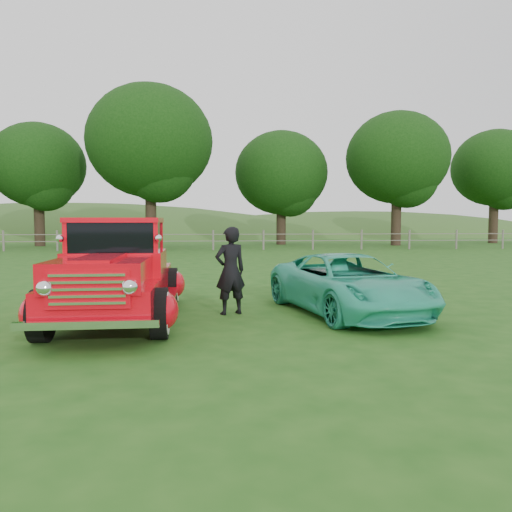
{
  "coord_description": "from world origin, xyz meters",
  "views": [
    {
      "loc": [
        0.09,
        -7.68,
        1.72
      ],
      "look_at": [
        0.82,
        1.2,
        1.1
      ],
      "focal_mm": 35.0,
      "sensor_mm": 36.0,
      "label": 1
    }
  ],
  "objects": [
    {
      "name": "tree_near_east",
      "position": [
        5.0,
        29.0,
        5.25
      ],
      "size": [
        6.8,
        6.8,
        8.33
      ],
      "color": "black",
      "rests_on": "ground"
    },
    {
      "name": "man",
      "position": [
        0.37,
        1.49,
        0.81
      ],
      "size": [
        0.69,
        0.57,
        1.62
      ],
      "primitive_type": "imported",
      "rotation": [
        0.0,
        0.0,
        3.51
      ],
      "color": "black",
      "rests_on": "ground"
    },
    {
      "name": "tree_far_east",
      "position": [
        22.0,
        30.0,
        5.86
      ],
      "size": [
        6.6,
        6.6,
        8.86
      ],
      "color": "black",
      "rests_on": "ground"
    },
    {
      "name": "tree_near_west",
      "position": [
        -4.0,
        25.0,
        6.8
      ],
      "size": [
        8.0,
        8.0,
        10.42
      ],
      "color": "black",
      "rests_on": "ground"
    },
    {
      "name": "tree_mid_east",
      "position": [
        13.0,
        27.0,
        6.17
      ],
      "size": [
        7.2,
        7.2,
        9.44
      ],
      "color": "black",
      "rests_on": "ground"
    },
    {
      "name": "ground",
      "position": [
        0.0,
        0.0,
        0.0
      ],
      "size": [
        140.0,
        140.0,
        0.0
      ],
      "primitive_type": "plane",
      "color": "#1E4F15",
      "rests_on": "ground"
    },
    {
      "name": "tree_mid_west",
      "position": [
        -12.0,
        28.0,
        5.55
      ],
      "size": [
        6.4,
        6.4,
        8.46
      ],
      "color": "black",
      "rests_on": "ground"
    },
    {
      "name": "teal_sedan",
      "position": [
        2.55,
        1.36,
        0.56
      ],
      "size": [
        2.7,
        4.32,
        1.11
      ],
      "primitive_type": "imported",
      "rotation": [
        0.0,
        0.0,
        0.23
      ],
      "color": "#2EBA95",
      "rests_on": "ground"
    },
    {
      "name": "red_pickup",
      "position": [
        -1.6,
        1.1,
        0.8
      ],
      "size": [
        2.33,
        5.03,
        1.78
      ],
      "rotation": [
        0.0,
        0.0,
        0.03
      ],
      "color": "black",
      "rests_on": "ground"
    },
    {
      "name": "fence_line",
      "position": [
        0.0,
        22.0,
        0.6
      ],
      "size": [
        48.0,
        0.12,
        1.2
      ],
      "color": "#6D665C",
      "rests_on": "ground"
    },
    {
      "name": "distant_hills",
      "position": [
        -4.08,
        59.46,
        -4.55
      ],
      "size": [
        116.0,
        60.0,
        18.0
      ],
      "color": "#2E5A21",
      "rests_on": "ground"
    }
  ]
}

